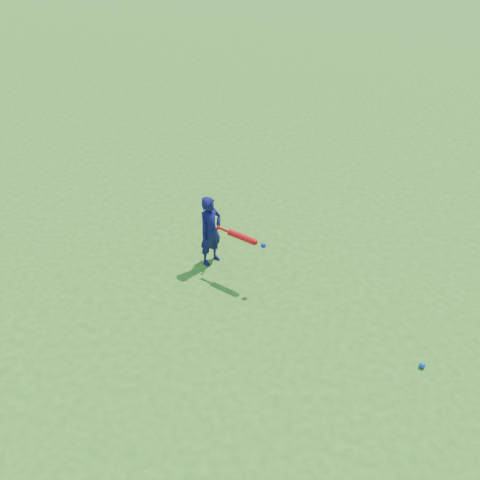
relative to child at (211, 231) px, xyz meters
The scene contains 4 objects.
ground 0.73m from the child, 74.31° to the left, with size 80.00×80.00×0.00m, color #2F711B.
child is the anchor object (origin of this frame).
ground_ball_blue 3.20m from the child, 18.42° to the right, with size 0.07×0.07×0.07m, color blue.
bat_swing 0.62m from the child, 19.46° to the right, with size 0.75×0.25×0.09m.
Camera 1 is at (2.43, -6.10, 4.56)m, focal length 40.00 mm.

